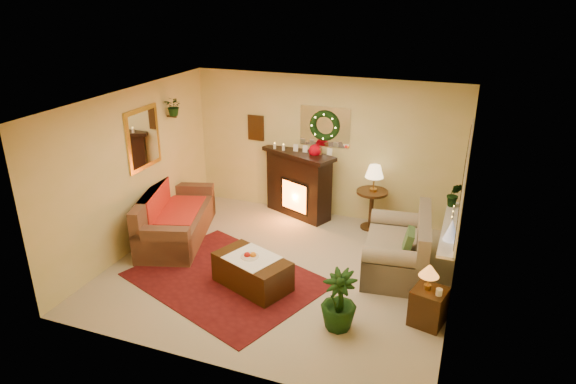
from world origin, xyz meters
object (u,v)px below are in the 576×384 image
(loveseat, at_px, (397,244))
(coffee_table, at_px, (252,273))
(fireplace, at_px, (299,187))
(end_table_square, at_px, (428,305))
(sofa, at_px, (177,215))
(side_table_round, at_px, (371,211))

(loveseat, bearing_deg, coffee_table, -153.11)
(fireplace, distance_m, end_table_square, 3.76)
(fireplace, height_order, coffee_table, fireplace)
(loveseat, height_order, end_table_square, loveseat)
(fireplace, xyz_separation_m, end_table_square, (2.68, -2.62, -0.28))
(loveseat, bearing_deg, sofa, 177.57)
(sofa, relative_size, loveseat, 1.30)
(end_table_square, bearing_deg, side_table_round, 117.00)
(sofa, height_order, loveseat, loveseat)
(sofa, height_order, side_table_round, sofa)
(sofa, xyz_separation_m, fireplace, (1.62, 1.65, 0.12))
(coffee_table, bearing_deg, fireplace, 116.87)
(coffee_table, bearing_deg, end_table_square, 21.79)
(fireplace, height_order, side_table_round, fireplace)
(sofa, bearing_deg, coffee_table, -44.65)
(side_table_round, bearing_deg, fireplace, 175.27)
(loveseat, relative_size, coffee_table, 1.43)
(sofa, height_order, coffee_table, sofa)
(fireplace, bearing_deg, sofa, -111.07)
(coffee_table, bearing_deg, side_table_round, 86.58)
(side_table_round, height_order, coffee_table, side_table_round)
(loveseat, bearing_deg, side_table_round, 111.07)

